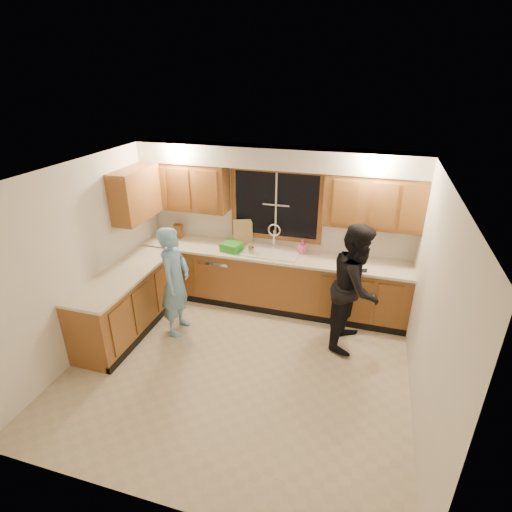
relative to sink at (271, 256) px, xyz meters
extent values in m
plane|color=beige|center=(0.00, -1.60, -0.86)|extent=(4.20, 4.20, 0.00)
plane|color=white|center=(0.00, -1.60, 1.64)|extent=(4.20, 4.20, 0.00)
plane|color=white|center=(0.00, 0.30, 0.39)|extent=(4.20, 0.00, 4.20)
plane|color=white|center=(-2.10, -1.60, 0.39)|extent=(0.00, 3.80, 3.80)
plane|color=white|center=(2.10, -1.60, 0.39)|extent=(0.00, 3.80, 3.80)
cube|color=#945A2B|center=(0.00, 0.00, -0.42)|extent=(4.20, 0.60, 0.88)
cube|color=#945A2B|center=(-1.80, -1.25, -0.42)|extent=(0.60, 1.90, 0.88)
cube|color=#EEE7C8|center=(0.00, -0.02, 0.04)|extent=(4.20, 0.63, 0.04)
cube|color=#EEE7C8|center=(-1.79, -1.25, 0.04)|extent=(0.63, 1.90, 0.04)
cube|color=#945A2B|center=(-1.43, 0.13, 0.96)|extent=(1.35, 0.33, 0.75)
cube|color=#945A2B|center=(1.43, 0.13, 0.96)|extent=(1.35, 0.33, 0.75)
cube|color=#945A2B|center=(-1.94, -0.48, 0.96)|extent=(0.33, 0.90, 0.75)
cube|color=beige|center=(0.00, 0.12, 1.49)|extent=(4.20, 0.35, 0.30)
cube|color=black|center=(0.00, 0.29, 0.74)|extent=(1.30, 0.01, 1.00)
cube|color=#945A2B|center=(0.00, 0.28, 1.27)|extent=(1.44, 0.03, 0.07)
cube|color=#945A2B|center=(0.00, 0.28, 0.20)|extent=(1.44, 0.03, 0.07)
cube|color=#945A2B|center=(-0.69, 0.28, 0.74)|extent=(0.07, 0.03, 1.00)
cube|color=#945A2B|center=(0.69, 0.28, 0.74)|extent=(0.07, 0.03, 1.00)
cube|color=white|center=(0.00, 0.00, 0.07)|extent=(0.86, 0.52, 0.03)
cube|color=white|center=(-0.21, 0.00, -0.02)|extent=(0.38, 0.42, 0.18)
cube|color=white|center=(0.21, 0.00, -0.02)|extent=(0.38, 0.42, 0.18)
cylinder|color=silver|center=(0.00, 0.20, 0.22)|extent=(0.04, 0.04, 0.28)
torus|color=silver|center=(0.00, 0.20, 0.36)|extent=(0.21, 0.03, 0.21)
cube|color=silver|center=(-0.85, -0.01, -0.45)|extent=(0.60, 0.56, 0.82)
cube|color=silver|center=(-1.80, -1.82, -0.41)|extent=(0.58, 0.75, 0.90)
imported|color=#6DA5CF|center=(-1.10, -1.07, -0.06)|extent=(0.42, 0.61, 1.61)
imported|color=black|center=(1.33, -0.64, 0.01)|extent=(0.79, 0.94, 1.75)
cube|color=brown|center=(-1.64, 0.16, 0.17)|extent=(0.13, 0.11, 0.23)
cube|color=tan|center=(-0.52, 0.21, 0.26)|extent=(0.32, 0.22, 0.40)
cube|color=green|center=(-0.60, -0.11, 0.12)|extent=(0.33, 0.31, 0.13)
imported|color=pink|center=(0.46, 0.13, 0.16)|extent=(0.13, 0.13, 0.21)
imported|color=silver|center=(1.15, 0.00, 0.08)|extent=(0.26, 0.26, 0.06)
cylinder|color=#BBAE90|center=(-0.28, -0.15, 0.12)|extent=(0.08, 0.08, 0.13)
cylinder|color=#BBAE90|center=(-0.25, -0.18, 0.12)|extent=(0.10, 0.10, 0.13)
camera|label=1|loc=(1.37, -5.43, 2.61)|focal=28.00mm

